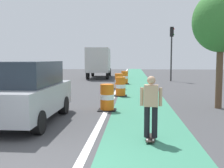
% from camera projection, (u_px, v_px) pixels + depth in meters
% --- Properties ---
extents(bike_lane_strip, '(2.50, 80.00, 0.01)m').
position_uv_depth(bike_lane_strip, '(140.00, 93.00, 16.86)').
color(bike_lane_strip, '#387F60').
rests_on(bike_lane_strip, ground).
extents(lane_divider_stripe, '(0.20, 80.00, 0.01)m').
position_uv_depth(lane_divider_stripe, '(115.00, 93.00, 16.97)').
color(lane_divider_stripe, silver).
rests_on(lane_divider_stripe, ground).
extents(skateboarder_on_lane, '(0.57, 0.82, 1.69)m').
position_uv_depth(skateboarder_on_lane, '(151.00, 106.00, 7.05)').
color(skateboarder_on_lane, black).
rests_on(skateboarder_on_lane, ground).
extents(parked_suv_nearest, '(1.93, 4.60, 2.04)m').
position_uv_depth(parked_suv_nearest, '(28.00, 92.00, 9.08)').
color(parked_suv_nearest, '#9EA0A5').
rests_on(parked_suv_nearest, ground).
extents(traffic_barrel_front, '(0.73, 0.73, 1.09)m').
position_uv_depth(traffic_barrel_front, '(107.00, 98.00, 11.19)').
color(traffic_barrel_front, orange).
rests_on(traffic_barrel_front, ground).
extents(traffic_barrel_mid, '(0.73, 0.73, 1.09)m').
position_uv_depth(traffic_barrel_mid, '(121.00, 87.00, 15.52)').
color(traffic_barrel_mid, orange).
rests_on(traffic_barrel_mid, ground).
extents(traffic_barrel_back, '(0.73, 0.73, 1.09)m').
position_uv_depth(traffic_barrel_back, '(119.00, 81.00, 19.17)').
color(traffic_barrel_back, orange).
rests_on(traffic_barrel_back, ground).
extents(traffic_barrel_far, '(0.73, 0.73, 1.09)m').
position_uv_depth(traffic_barrel_far, '(125.00, 78.00, 22.99)').
color(traffic_barrel_far, orange).
rests_on(traffic_barrel_far, ground).
extents(delivery_truck_down_block, '(2.64, 7.69, 3.23)m').
position_uv_depth(delivery_truck_down_block, '(99.00, 61.00, 30.17)').
color(delivery_truck_down_block, beige).
rests_on(delivery_truck_down_block, ground).
extents(traffic_light_corner, '(0.41, 0.32, 5.10)m').
position_uv_depth(traffic_light_corner, '(172.00, 44.00, 25.63)').
color(traffic_light_corner, '#2D2D2D').
rests_on(traffic_light_corner, ground).
extents(street_tree_sidewalk, '(2.40, 2.40, 5.00)m').
position_uv_depth(street_tree_sidewalk, '(221.00, 22.00, 11.41)').
color(street_tree_sidewalk, brown).
rests_on(street_tree_sidewalk, ground).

